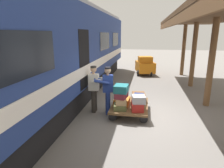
% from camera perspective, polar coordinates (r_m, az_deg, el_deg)
% --- Properties ---
extents(ground_plane, '(60.00, 60.00, 0.00)m').
position_cam_1_polar(ground_plane, '(7.07, 9.42, -9.20)').
color(ground_plane, slate).
extents(train_car, '(3.02, 19.15, 4.00)m').
position_cam_1_polar(train_car, '(7.46, -19.13, 7.89)').
color(train_car, navy).
rests_on(train_car, ground_plane).
extents(luggage_cart, '(1.29, 1.81, 0.34)m').
position_cam_1_polar(luggage_cart, '(7.13, 5.21, -6.33)').
color(luggage_cart, brown).
rests_on(luggage_cart, ground_plane).
extents(suitcase_red_plastic, '(0.45, 0.58, 0.27)m').
position_cam_1_polar(suitcase_red_plastic, '(6.59, 7.38, -6.49)').
color(suitcase_red_plastic, '#AD231E').
rests_on(suitcase_red_plastic, luggage_cart).
extents(suitcase_brown_leather, '(0.55, 0.67, 0.29)m').
position_cam_1_polar(suitcase_brown_leather, '(7.52, 7.77, -3.74)').
color(suitcase_brown_leather, brown).
rests_on(suitcase_brown_leather, luggage_cart).
extents(suitcase_maroon_trunk, '(0.43, 0.49, 0.21)m').
position_cam_1_polar(suitcase_maroon_trunk, '(7.06, 7.58, -5.28)').
color(suitcase_maroon_trunk, maroon).
rests_on(suitcase_maroon_trunk, luggage_cart).
extents(suitcase_orange_carryall, '(0.54, 0.65, 0.23)m').
position_cam_1_polar(suitcase_orange_carryall, '(7.10, 2.91, -4.98)').
color(suitcase_orange_carryall, '#CC6B23').
rests_on(suitcase_orange_carryall, luggage_cart).
extents(suitcase_olive_duffel, '(0.47, 0.53, 0.18)m').
position_cam_1_polar(suitcase_olive_duffel, '(6.65, 2.36, -6.60)').
color(suitcase_olive_duffel, brown).
rests_on(suitcase_olive_duffel, luggage_cart).
extents(suitcase_black_hardshell, '(0.44, 0.67, 0.19)m').
position_cam_1_polar(suitcase_black_hardshell, '(7.58, 3.39, -3.86)').
color(suitcase_black_hardshell, black).
rests_on(suitcase_black_hardshell, luggage_cart).
extents(suitcase_tan_vintage, '(0.42, 0.49, 0.21)m').
position_cam_1_polar(suitcase_tan_vintage, '(6.60, 2.63, -4.96)').
color(suitcase_tan_vintage, tan).
rests_on(suitcase_tan_vintage, suitcase_olive_duffel).
extents(suitcase_gray_aluminum, '(0.49, 0.48, 0.24)m').
position_cam_1_polar(suitcase_gray_aluminum, '(6.49, 7.77, -4.44)').
color(suitcase_gray_aluminum, '#9EA0A5').
rests_on(suitcase_gray_aluminum, suitcase_red_plastic).
extents(suitcase_burgundy_valise, '(0.43, 0.57, 0.19)m').
position_cam_1_polar(suitcase_burgundy_valise, '(6.55, 2.77, -3.27)').
color(suitcase_burgundy_valise, maroon).
rests_on(suitcase_burgundy_valise, suitcase_tan_vintage).
extents(suitcase_navy_fabric, '(0.39, 0.58, 0.18)m').
position_cam_1_polar(suitcase_navy_fabric, '(6.96, 7.66, -3.86)').
color(suitcase_navy_fabric, navy).
rests_on(suitcase_navy_fabric, suitcase_maroon_trunk).
extents(suitcase_teal_softside, '(0.46, 0.53, 0.25)m').
position_cam_1_polar(suitcase_teal_softside, '(6.50, 2.69, -1.38)').
color(suitcase_teal_softside, '#1E666B').
rests_on(suitcase_teal_softside, suitcase_burgundy_valise).
extents(porter_in_overalls, '(0.72, 0.54, 1.70)m').
position_cam_1_polar(porter_in_overalls, '(6.89, -1.40, -1.43)').
color(porter_in_overalls, navy).
rests_on(porter_in_overalls, ground_plane).
extents(porter_by_door, '(0.67, 0.43, 1.70)m').
position_cam_1_polar(porter_by_door, '(7.11, -5.15, -1.00)').
color(porter_by_door, '#332D28').
rests_on(porter_by_door, ground_plane).
extents(baggage_tug, '(1.47, 1.91, 1.30)m').
position_cam_1_polar(baggage_tug, '(13.95, 9.60, 5.26)').
color(baggage_tug, orange).
rests_on(baggage_tug, ground_plane).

